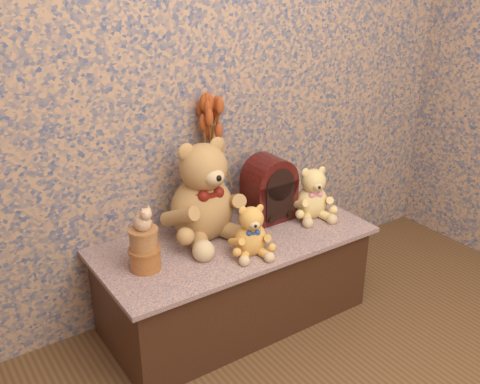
# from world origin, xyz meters

# --- Properties ---
(display_shelf) EXTENTS (1.22, 0.58, 0.42)m
(display_shelf) POSITION_xyz_m (0.00, 1.22, 0.21)
(display_shelf) COLOR navy
(display_shelf) RESTS_ON ground
(teddy_large) EXTENTS (0.38, 0.45, 0.48)m
(teddy_large) POSITION_xyz_m (-0.09, 1.33, 0.66)
(teddy_large) COLOR #A97141
(teddy_large) RESTS_ON display_shelf
(teddy_medium) EXTENTS (0.25, 0.27, 0.23)m
(teddy_medium) POSITION_xyz_m (-0.01, 1.08, 0.53)
(teddy_medium) COLOR gold
(teddy_medium) RESTS_ON display_shelf
(teddy_small) EXTENTS (0.28, 0.30, 0.27)m
(teddy_small) POSITION_xyz_m (0.43, 1.21, 0.55)
(teddy_small) COLOR #E0C06A
(teddy_small) RESTS_ON display_shelf
(cathedral_radio) EXTENTS (0.22, 0.16, 0.31)m
(cathedral_radio) POSITION_xyz_m (0.25, 1.30, 0.57)
(cathedral_radio) COLOR #3B0B0A
(cathedral_radio) RESTS_ON display_shelf
(ceramic_vase) EXTENTS (0.14, 0.14, 0.19)m
(ceramic_vase) POSITION_xyz_m (0.02, 1.42, 0.51)
(ceramic_vase) COLOR tan
(ceramic_vase) RESTS_ON display_shelf
(dried_stalks) EXTENTS (0.23, 0.23, 0.40)m
(dried_stalks) POSITION_xyz_m (0.02, 1.42, 0.80)
(dried_stalks) COLOR #AC441B
(dried_stalks) RESTS_ON ceramic_vase
(biscuit_tin_lower) EXTENTS (0.13, 0.13, 0.09)m
(biscuit_tin_lower) POSITION_xyz_m (-0.43, 1.20, 0.46)
(biscuit_tin_lower) COLOR #B58B35
(biscuit_tin_lower) RESTS_ON display_shelf
(biscuit_tin_upper) EXTENTS (0.12, 0.12, 0.09)m
(biscuit_tin_upper) POSITION_xyz_m (-0.43, 1.20, 0.55)
(biscuit_tin_upper) COLOR tan
(biscuit_tin_upper) RESTS_ON biscuit_tin_lower
(cat_figurine) EXTENTS (0.10, 0.10, 0.11)m
(cat_figurine) POSITION_xyz_m (-0.43, 1.20, 0.65)
(cat_figurine) COLOR silver
(cat_figurine) RESTS_ON biscuit_tin_upper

